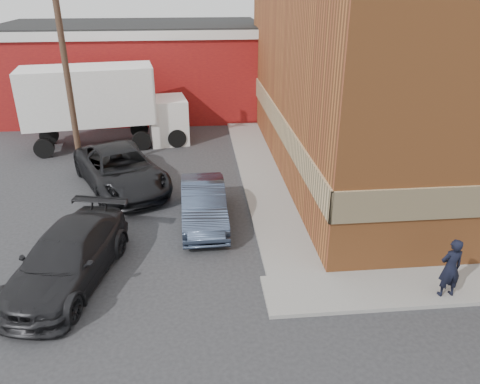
{
  "coord_description": "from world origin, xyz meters",
  "views": [
    {
      "loc": [
        -2.22,
        -11.42,
        8.17
      ],
      "look_at": [
        -0.82,
        2.92,
        1.55
      ],
      "focal_mm": 35.0,
      "sensor_mm": 36.0,
      "label": 1
    }
  ],
  "objects_px": {
    "box_truck": "(106,101)",
    "man": "(451,268)",
    "warehouse": "(135,68)",
    "suv_b": "(67,258)",
    "sedan": "(204,204)",
    "brick_building": "(434,63)",
    "suv_a": "(121,169)",
    "utility_pole": "(66,68)"
  },
  "relations": [
    {
      "from": "warehouse",
      "to": "box_truck",
      "type": "xyz_separation_m",
      "value": [
        -0.75,
        -7.13,
        -0.42
      ]
    },
    {
      "from": "suv_a",
      "to": "suv_b",
      "type": "relative_size",
      "value": 1.13
    },
    {
      "from": "box_truck",
      "to": "sedan",
      "type": "bearing_deg",
      "value": -71.32
    },
    {
      "from": "box_truck",
      "to": "man",
      "type": "bearing_deg",
      "value": -60.31
    },
    {
      "from": "utility_pole",
      "to": "suv_b",
      "type": "xyz_separation_m",
      "value": [
        1.42,
        -8.5,
        -3.96
      ]
    },
    {
      "from": "warehouse",
      "to": "suv_b",
      "type": "bearing_deg",
      "value": -90.24
    },
    {
      "from": "man",
      "to": "brick_building",
      "type": "bearing_deg",
      "value": -115.62
    },
    {
      "from": "warehouse",
      "to": "man",
      "type": "distance_m",
      "value": 23.89
    },
    {
      "from": "man",
      "to": "suv_a",
      "type": "xyz_separation_m",
      "value": [
        -9.94,
        8.59,
        -0.16
      ]
    },
    {
      "from": "suv_a",
      "to": "box_truck",
      "type": "xyz_separation_m",
      "value": [
        -1.32,
        5.65,
        1.55
      ]
    },
    {
      "from": "suv_b",
      "to": "man",
      "type": "bearing_deg",
      "value": 3.48
    },
    {
      "from": "sedan",
      "to": "suv_b",
      "type": "height_order",
      "value": "suv_b"
    },
    {
      "from": "utility_pole",
      "to": "sedan",
      "type": "bearing_deg",
      "value": -43.84
    },
    {
      "from": "suv_a",
      "to": "box_truck",
      "type": "relative_size",
      "value": 0.7
    },
    {
      "from": "suv_a",
      "to": "suv_b",
      "type": "bearing_deg",
      "value": -119.68
    },
    {
      "from": "man",
      "to": "sedan",
      "type": "xyz_separation_m",
      "value": [
        -6.56,
        5.14,
        -0.27
      ]
    },
    {
      "from": "brick_building",
      "to": "man",
      "type": "height_order",
      "value": "brick_building"
    },
    {
      "from": "man",
      "to": "box_truck",
      "type": "bearing_deg",
      "value": -56.25
    },
    {
      "from": "suv_a",
      "to": "box_truck",
      "type": "distance_m",
      "value": 6.0
    },
    {
      "from": "sedan",
      "to": "man",
      "type": "bearing_deg",
      "value": -39.13
    },
    {
      "from": "brick_building",
      "to": "suv_b",
      "type": "xyz_separation_m",
      "value": [
        -14.58,
        -8.5,
        -3.9
      ]
    },
    {
      "from": "utility_pole",
      "to": "suv_a",
      "type": "xyz_separation_m",
      "value": [
        2.07,
        -1.78,
        -3.9
      ]
    },
    {
      "from": "man",
      "to": "sedan",
      "type": "relative_size",
      "value": 0.39
    },
    {
      "from": "warehouse",
      "to": "suv_a",
      "type": "relative_size",
      "value": 2.67
    },
    {
      "from": "box_truck",
      "to": "suv_b",
      "type": "bearing_deg",
      "value": -95.53
    },
    {
      "from": "warehouse",
      "to": "box_truck",
      "type": "distance_m",
      "value": 7.18
    },
    {
      "from": "warehouse",
      "to": "box_truck",
      "type": "height_order",
      "value": "warehouse"
    },
    {
      "from": "brick_building",
      "to": "utility_pole",
      "type": "relative_size",
      "value": 2.03
    },
    {
      "from": "sedan",
      "to": "box_truck",
      "type": "height_order",
      "value": "box_truck"
    },
    {
      "from": "suv_b",
      "to": "utility_pole",
      "type": "bearing_deg",
      "value": 113.0
    },
    {
      "from": "utility_pole",
      "to": "warehouse",
      "type": "bearing_deg",
      "value": 82.23
    },
    {
      "from": "utility_pole",
      "to": "suv_b",
      "type": "relative_size",
      "value": 1.67
    },
    {
      "from": "sedan",
      "to": "suv_b",
      "type": "bearing_deg",
      "value": -142.01
    },
    {
      "from": "warehouse",
      "to": "sedan",
      "type": "bearing_deg",
      "value": -76.33
    },
    {
      "from": "brick_building",
      "to": "box_truck",
      "type": "distance_m",
      "value": 15.9
    },
    {
      "from": "sedan",
      "to": "suv_b",
      "type": "distance_m",
      "value": 5.19
    },
    {
      "from": "suv_b",
      "to": "box_truck",
      "type": "height_order",
      "value": "box_truck"
    },
    {
      "from": "warehouse",
      "to": "man",
      "type": "xyz_separation_m",
      "value": [
        10.51,
        -21.37,
        -1.81
      ]
    },
    {
      "from": "utility_pole",
      "to": "box_truck",
      "type": "height_order",
      "value": "utility_pole"
    },
    {
      "from": "sedan",
      "to": "suv_a",
      "type": "height_order",
      "value": "suv_a"
    },
    {
      "from": "brick_building",
      "to": "suv_a",
      "type": "height_order",
      "value": "brick_building"
    },
    {
      "from": "box_truck",
      "to": "brick_building",
      "type": "bearing_deg",
      "value": -22.9
    }
  ]
}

